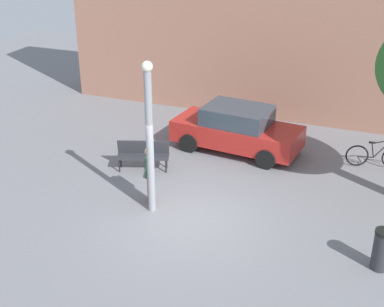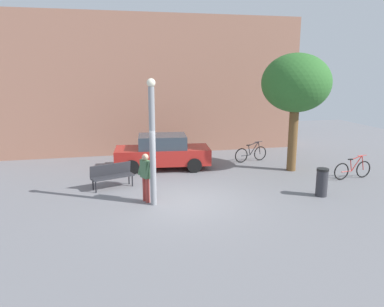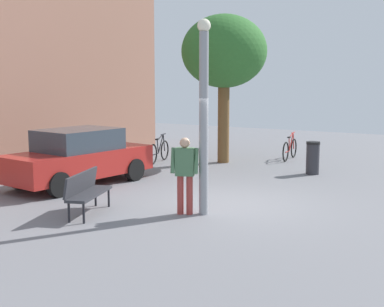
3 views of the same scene
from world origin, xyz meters
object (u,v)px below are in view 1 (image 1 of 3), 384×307
at_px(bicycle_black, 376,156).
at_px(lamppost, 150,135).
at_px(parked_car_red, 237,129).
at_px(trash_bin, 382,250).
at_px(person_by_lamppost, 149,171).
at_px(park_bench, 143,153).

bearing_deg(bicycle_black, lamppost, -137.65).
xyz_separation_m(bicycle_black, parked_car_red, (-4.42, -0.39, 0.39)).
bearing_deg(trash_bin, person_by_lamppost, 172.54).
distance_m(park_bench, bicycle_black, 7.26).
bearing_deg(park_bench, bicycle_black, 22.30).
height_order(park_bench, bicycle_black, bicycle_black).
bearing_deg(person_by_lamppost, trash_bin, -7.46).
relative_size(park_bench, bicycle_black, 0.94).
distance_m(person_by_lamppost, trash_bin, 6.20).
relative_size(lamppost, park_bench, 2.48).
relative_size(park_bench, trash_bin, 1.65).
distance_m(lamppost, trash_bin, 6.17).
bearing_deg(bicycle_black, park_bench, -157.70).
xyz_separation_m(lamppost, bicycle_black, (5.40, 4.92, -1.82)).
bearing_deg(parked_car_red, person_by_lamppost, -105.95).
xyz_separation_m(bicycle_black, trash_bin, (0.52, -5.39, 0.12)).
height_order(lamppost, person_by_lamppost, lamppost).
bearing_deg(lamppost, park_bench, 121.12).
height_order(lamppost, park_bench, lamppost).
xyz_separation_m(person_by_lamppost, trash_bin, (6.13, -0.80, -0.46)).
bearing_deg(person_by_lamppost, parked_car_red, 74.05).
relative_size(person_by_lamppost, parked_car_red, 0.38).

